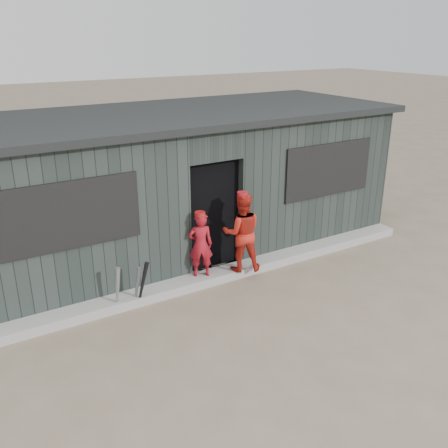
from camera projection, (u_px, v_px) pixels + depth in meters
ground at (289, 328)px, 7.12m from camera, size 80.00×80.00×0.00m
curb at (223, 274)px, 8.55m from camera, size 8.00×0.36×0.15m
bat_left at (118, 289)px, 7.40m from camera, size 0.12×0.19×0.76m
bat_mid at (137, 286)px, 7.56m from camera, size 0.14×0.26×0.71m
bat_right at (143, 284)px, 7.52m from camera, size 0.19×0.30×0.79m
player_red_left at (201, 245)px, 8.15m from camera, size 0.47×0.39×1.10m
player_red_right at (242, 232)px, 8.32m from camera, size 0.81×0.74×1.36m
player_grey_back at (223, 227)px, 8.98m from camera, size 0.66×0.45×1.32m
dugout at (178, 182)px, 9.46m from camera, size 8.30×3.30×2.62m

